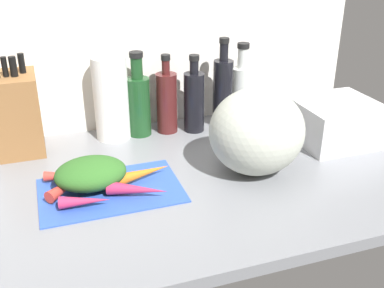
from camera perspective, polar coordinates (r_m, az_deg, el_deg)
ground_plane at (r=121.84cm, az=-7.10°, el=-5.20°), size 170.00×80.00×3.00cm
wall_back at (r=146.34cm, az=-11.09°, el=13.04°), size 170.00×3.00×60.00cm
cutting_board at (r=117.44cm, az=-10.02°, el=-5.59°), size 34.91×22.82×0.80cm
carrot_0 at (r=122.67cm, az=-15.25°, el=-3.80°), size 11.49×5.50×2.62cm
carrot_1 at (r=110.40cm, az=-13.10°, el=-6.89°), size 12.05×5.29×3.06cm
carrot_2 at (r=118.48cm, az=-14.91°, el=-4.74°), size 12.53×12.49×3.04cm
carrot_3 at (r=115.24cm, az=-10.59°, el=-5.10°), size 14.09×7.85×3.31cm
carrot_4 at (r=112.33cm, az=-6.76°, el=-5.62°), size 14.66×9.47×3.48cm
carrot_5 at (r=119.25cm, az=-6.21°, el=-3.63°), size 16.27×7.04×3.51cm
carrot_6 at (r=120.76cm, az=-13.07°, el=-3.99°), size 15.11×6.65×2.76cm
carrot_greens_pile at (r=117.11cm, az=-12.41°, el=-3.56°), size 17.80×13.69×7.53cm
winter_squash at (r=121.44cm, az=8.00°, el=1.54°), size 25.30×23.74×23.03cm
knife_block at (r=141.57cm, az=-20.78°, el=3.66°), size 12.50×17.03×28.44cm
paper_towel_roll at (r=142.29cm, az=-10.14°, el=5.56°), size 10.54×10.54×25.68cm
bottle_0 at (r=144.23cm, az=-6.63°, el=5.09°), size 7.34×7.34×26.46cm
bottle_1 at (r=145.92cm, az=-3.15°, el=5.28°), size 6.70×6.70×25.02cm
bottle_2 at (r=146.34cm, az=0.26°, el=5.41°), size 6.56×6.56×24.71cm
bottle_3 at (r=149.66cm, az=3.82°, el=6.50°), size 6.35×6.35×29.10cm
bottle_4 at (r=154.89cm, az=6.11°, el=6.56°), size 6.90×6.90×26.47cm
dish_rack at (r=147.00cm, az=17.28°, el=2.68°), size 23.70×22.29×12.49cm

